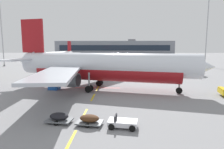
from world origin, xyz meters
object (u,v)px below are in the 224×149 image
(baggage_train, at_px, (90,120))
(apron_light_mast_far, at_px, (207,23))
(airliner_mid_left, at_px, (60,56))
(fuel_service_truck, at_px, (187,68))
(uld_cargo_container, at_px, (54,85))
(apron_light_mast_near, at_px, (1,16))
(airliner_foreground, at_px, (102,66))

(baggage_train, relative_size, apron_light_mast_far, 0.33)
(airliner_mid_left, distance_m, fuel_service_truck, 58.06)
(uld_cargo_container, xyz_separation_m, apron_light_mast_near, (-32.36, 39.83, 17.54))
(apron_light_mast_near, bearing_deg, baggage_train, -53.48)
(baggage_train, bearing_deg, apron_light_mast_near, 126.52)
(fuel_service_truck, relative_size, uld_cargo_container, 3.70)
(apron_light_mast_far, bearing_deg, uld_cargo_container, -135.24)
(baggage_train, bearing_deg, fuel_service_truck, 59.27)
(airliner_mid_left, bearing_deg, apron_light_mast_far, -11.78)
(apron_light_mast_far, bearing_deg, apron_light_mast_near, -176.99)
(fuel_service_truck, height_order, apron_light_mast_far, apron_light_mast_far)
(uld_cargo_container, relative_size, apron_light_mast_far, 0.07)
(airliner_foreground, relative_size, apron_light_mast_near, 1.14)
(airliner_foreground, xyz_separation_m, apron_light_mast_far, (35.99, 43.41, 12.22))
(fuel_service_truck, relative_size, apron_light_mast_near, 0.23)
(airliner_foreground, xyz_separation_m, baggage_train, (0.11, -15.59, -3.42))
(airliner_mid_left, bearing_deg, airliner_foreground, -66.57)
(fuel_service_truck, relative_size, baggage_train, 0.78)
(airliner_foreground, distance_m, baggage_train, 15.96)
(airliner_foreground, bearing_deg, airliner_mid_left, 113.43)
(fuel_service_truck, height_order, baggage_train, fuel_service_truck)
(airliner_mid_left, relative_size, apron_light_mast_far, 1.12)
(airliner_foreground, relative_size, apron_light_mast_far, 1.32)
(fuel_service_truck, height_order, apron_light_mast_near, apron_light_mast_near)
(airliner_foreground, height_order, airliner_mid_left, airliner_foreground)
(airliner_foreground, distance_m, apron_light_mast_far, 57.70)
(airliner_foreground, bearing_deg, fuel_service_truck, 43.17)
(fuel_service_truck, distance_m, uld_cargo_container, 35.80)
(airliner_mid_left, height_order, apron_light_mast_near, apron_light_mast_near)
(baggage_train, xyz_separation_m, apron_light_mast_far, (35.88, 59.00, 15.65))
(apron_light_mast_far, bearing_deg, airliner_foreground, -129.66)
(airliner_mid_left, distance_m, baggage_train, 75.65)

